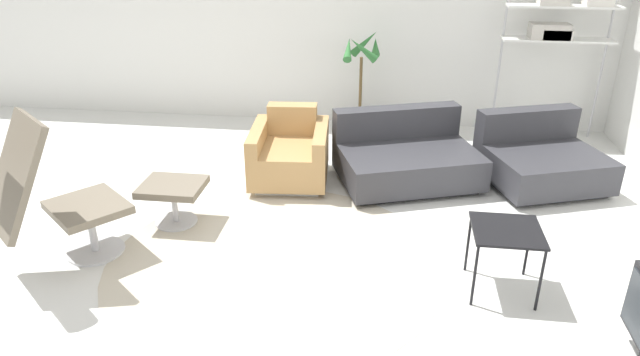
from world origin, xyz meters
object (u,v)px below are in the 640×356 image
at_px(lounge_chair, 30,178).
at_px(couch_second, 540,160).
at_px(couch_low, 405,158).
at_px(shelf_unit, 561,21).
at_px(armchair_red, 290,155).
at_px(ottoman, 173,193).
at_px(potted_plant, 361,86).
at_px(side_table, 506,235).

bearing_deg(lounge_chair, couch_second, 67.86).
height_order(lounge_chair, couch_second, lounge_chair).
distance_m(couch_low, shelf_unit, 2.44).
height_order(armchair_red, couch_low, armchair_red).
bearing_deg(ottoman, potted_plant, 59.94).
bearing_deg(potted_plant, ottoman, -120.06).
bearing_deg(armchair_red, couch_low, -177.26).
relative_size(lounge_chair, side_table, 2.61).
bearing_deg(side_table, couch_second, 71.18).
bearing_deg(potted_plant, couch_low, -67.73).
distance_m(ottoman, potted_plant, 2.86).
distance_m(lounge_chair, side_table, 3.33).
xyz_separation_m(couch_low, side_table, (0.66, -1.77, 0.21)).
xyz_separation_m(armchair_red, couch_second, (2.45, 0.27, -0.03)).
height_order(ottoman, potted_plant, potted_plant).
bearing_deg(side_table, ottoman, 166.53).
relative_size(ottoman, potted_plant, 0.42).
xyz_separation_m(ottoman, couch_second, (3.27, 1.27, -0.05)).
relative_size(couch_second, potted_plant, 1.05).
xyz_separation_m(couch_second, potted_plant, (-1.85, 1.19, 0.35)).
relative_size(lounge_chair, couch_low, 0.83).
xyz_separation_m(armchair_red, potted_plant, (0.60, 1.46, 0.32)).
xyz_separation_m(lounge_chair, ottoman, (0.68, 0.81, -0.47)).
bearing_deg(side_table, couch_low, 110.54).
relative_size(armchair_red, potted_plant, 0.73).
xyz_separation_m(ottoman, armchair_red, (0.82, 1.00, -0.02)).
bearing_deg(ottoman, couch_second, 21.22).
height_order(couch_second, potted_plant, potted_plant).
xyz_separation_m(armchair_red, shelf_unit, (2.76, 1.56, 1.11)).
height_order(ottoman, armchair_red, armchair_red).
bearing_deg(potted_plant, lounge_chair, -122.78).
distance_m(lounge_chair, armchair_red, 2.40).
distance_m(ottoman, couch_second, 3.51).
height_order(couch_second, shelf_unit, shelf_unit).
height_order(ottoman, couch_low, couch_low).
height_order(lounge_chair, armchair_red, lounge_chair).
relative_size(couch_second, side_table, 2.66).
bearing_deg(side_table, potted_plant, 111.28).
bearing_deg(couch_low, potted_plant, -87.29).
bearing_deg(armchair_red, side_table, 133.36).
height_order(lounge_chair, ottoman, lounge_chair).
bearing_deg(potted_plant, shelf_unit, 2.68).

